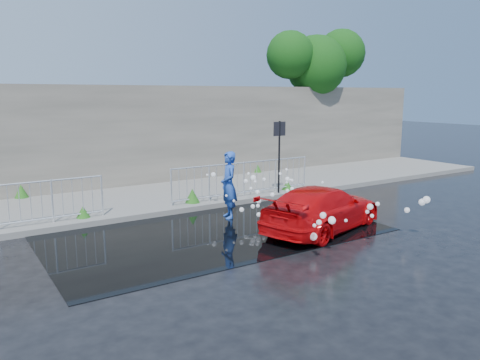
% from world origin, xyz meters
% --- Properties ---
extents(ground, '(90.00, 90.00, 0.00)m').
position_xyz_m(ground, '(0.00, 0.00, 0.00)').
color(ground, black).
rests_on(ground, ground).
extents(pavement, '(30.00, 4.00, 0.15)m').
position_xyz_m(pavement, '(0.00, 5.00, 0.07)').
color(pavement, slate).
rests_on(pavement, ground).
extents(curb, '(30.00, 0.25, 0.16)m').
position_xyz_m(curb, '(0.00, 3.00, 0.08)').
color(curb, slate).
rests_on(curb, ground).
extents(retaining_wall, '(30.00, 0.60, 3.50)m').
position_xyz_m(retaining_wall, '(0.00, 7.20, 1.90)').
color(retaining_wall, '#5C574E').
rests_on(retaining_wall, pavement).
extents(puddle, '(8.00, 5.00, 0.01)m').
position_xyz_m(puddle, '(0.50, 1.00, 0.01)').
color(puddle, black).
rests_on(puddle, ground).
extents(sign_post, '(0.45, 0.06, 2.50)m').
position_xyz_m(sign_post, '(4.20, 3.10, 1.72)').
color(sign_post, black).
rests_on(sign_post, ground).
extents(tree, '(5.13, 2.70, 6.30)m').
position_xyz_m(tree, '(9.59, 7.41, 4.81)').
color(tree, '#332114').
rests_on(tree, ground).
extents(railing_right, '(5.05, 0.05, 1.10)m').
position_xyz_m(railing_right, '(3.00, 3.35, 0.74)').
color(railing_right, silver).
rests_on(railing_right, pavement).
extents(weeds, '(12.17, 3.93, 0.42)m').
position_xyz_m(weeds, '(-0.23, 4.59, 0.33)').
color(weeds, '#154F15').
rests_on(weeds, pavement).
extents(water_spray, '(3.52, 5.29, 1.02)m').
position_xyz_m(water_spray, '(2.53, 0.14, 0.73)').
color(water_spray, white).
rests_on(water_spray, ground).
extents(red_car, '(4.12, 2.60, 1.11)m').
position_xyz_m(red_car, '(2.83, -0.46, 0.56)').
color(red_car, red).
rests_on(red_car, ground).
extents(person, '(0.60, 0.76, 1.83)m').
position_xyz_m(person, '(1.50, 1.80, 0.91)').
color(person, blue).
rests_on(person, ground).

